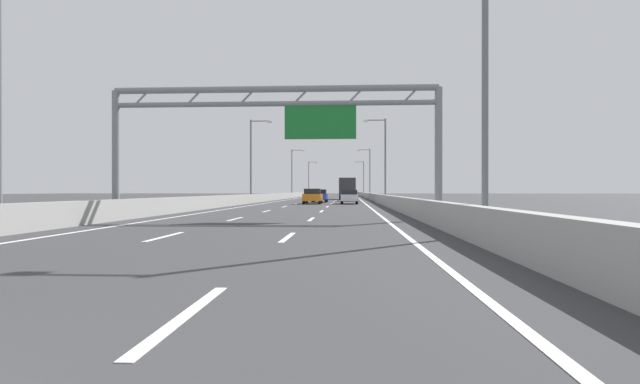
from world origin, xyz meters
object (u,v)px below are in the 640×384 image
Objects in this scene: streetlamp_left_far at (293,170)px; orange_car at (313,196)px; streetlamp_right_mid at (383,155)px; streetlamp_right_far at (369,170)px; streetlamp_left_distant at (309,176)px; streetlamp_right_near at (477,58)px; sign_gantry at (280,118)px; streetlamp_left_mid at (253,155)px; box_truck at (347,188)px; red_car at (351,195)px; white_car at (349,197)px; streetlamp_right_distant at (363,176)px; blue_car at (320,196)px; streetlamp_left_near at (6,65)px.

streetlamp_left_far is 48.88m from orange_car.
streetlamp_right_mid and streetlamp_right_far have the same top height.
streetlamp_left_distant is (0.00, 41.54, 0.00)m from streetlamp_left_far.
orange_car is at bearing 102.17° from streetlamp_right_near.
sign_gantry reaches higher than orange_car.
streetlamp_right_near is 41.54m from streetlamp_right_mid.
box_truck is at bearing 61.41° from streetlamp_left_mid.
streetlamp_left_mid is 41.54m from streetlamp_left_far.
streetlamp_right_far reaches higher than red_car.
orange_car is (-3.70, -0.04, 0.05)m from white_car.
streetlamp_left_mid is at bearing -100.19° from streetlamp_right_distant.
blue_car is (-7.24, -82.49, -4.65)m from streetlamp_right_distant.
streetlamp_right_far is at bearing 79.26° from box_truck.
streetlamp_left_far and streetlamp_right_distant have the same top height.
streetlamp_left_mid is 10.91m from orange_car.
streetlamp_right_mid is 9.11m from red_car.
blue_car is 19.55m from box_truck.
streetlamp_right_near and streetlamp_right_mid have the same top height.
blue_car is (7.69, 42.12, -4.65)m from streetlamp_left_near.
red_car reaches higher than white_car.
sign_gantry is 34.13m from blue_car.
orange_car is at bearing -138.97° from streetlamp_right_mid.
streetlamp_left_far is at bearing 98.73° from orange_car.
blue_car is (-7.24, 42.12, -4.65)m from streetlamp_right_near.
box_truck is at bearing 82.59° from orange_car.
streetlamp_right_distant is (14.93, 83.08, 0.00)m from streetlamp_left_mid.
streetlamp_left_near is 1.00× the size of streetlamp_right_mid.
sign_gantry reaches higher than white_car.
streetlamp_right_mid is 44.14m from streetlamp_left_far.
sign_gantry is at bearing -76.88° from streetlamp_left_mid.
sign_gantry is at bearing -94.99° from red_car.
orange_car is (7.39, 34.97, -4.62)m from streetlamp_left_near.
streetlamp_left_far and streetlamp_right_far have the same top height.
streetlamp_right_near and streetlamp_left_far have the same top height.
sign_gantry is 11.33m from streetlamp_left_near.
blue_car is 0.55× the size of box_truck.
streetlamp_right_mid and streetlamp_left_far have the same top height.
streetlamp_right_distant reaches higher than sign_gantry.
streetlamp_left_mid is 14.93m from streetlamp_right_mid.
streetlamp_right_mid is at bearing -79.81° from streetlamp_left_distant.
streetlamp_left_distant is 1.23× the size of box_truck.
orange_car is (7.39, -48.10, -4.62)m from streetlamp_left_far.
streetlamp_left_far is 24.51m from box_truck.
red_car is at bearing 117.84° from streetlamp_right_mid.
streetlamp_right_mid is 2.26× the size of white_car.
streetlamp_left_distant is 90.06m from orange_car.
streetlamp_left_near is at bearing -100.19° from streetlamp_right_far.
streetlamp_right_distant is 2.13× the size of orange_car.
streetlamp_right_far reaches higher than blue_car.
streetlamp_left_near is 1.00× the size of streetlamp_right_far.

